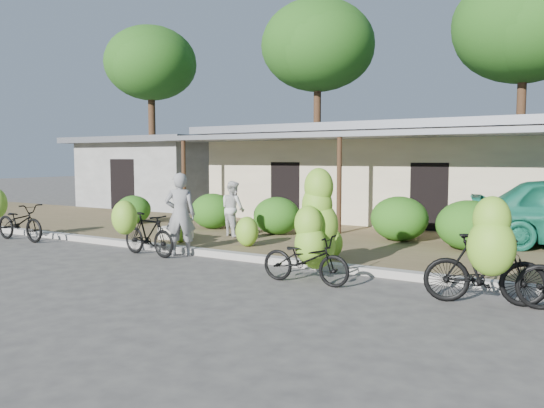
{
  "coord_description": "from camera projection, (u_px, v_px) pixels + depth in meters",
  "views": [
    {
      "loc": [
        5.93,
        -7.54,
        2.23
      ],
      "look_at": [
        -0.16,
        2.69,
        1.2
      ],
      "focal_mm": 35.0,
      "sensor_mm": 36.0,
      "label": 1
    }
  ],
  "objects": [
    {
      "name": "ground",
      "position": [
        204.0,
        281.0,
        9.67
      ],
      "size": [
        100.0,
        100.0,
        0.0
      ],
      "primitive_type": "plane",
      "color": "#444240",
      "rests_on": "ground"
    },
    {
      "name": "sidewalk",
      "position": [
        322.0,
        241.0,
        13.95
      ],
      "size": [
        60.0,
        6.0,
        0.12
      ],
      "primitive_type": "cube",
      "color": "olive",
      "rests_on": "ground"
    },
    {
      "name": "curb",
      "position": [
        262.0,
        259.0,
        11.38
      ],
      "size": [
        60.0,
        0.25,
        0.15
      ],
      "primitive_type": "cube",
      "color": "#A8A399",
      "rests_on": "ground"
    },
    {
      "name": "shop_main",
      "position": [
        394.0,
        173.0,
        18.88
      ],
      "size": [
        13.0,
        8.5,
        3.35
      ],
      "color": "beige",
      "rests_on": "ground"
    },
    {
      "name": "shop_grey",
      "position": [
        163.0,
        172.0,
        24.54
      ],
      "size": [
        7.0,
        6.0,
        3.15
      ],
      "color": "#A6A6A1",
      "rests_on": "ground"
    },
    {
      "name": "tree_back_left",
      "position": [
        150.0,
        62.0,
        27.25
      ],
      "size": [
        4.82,
        4.68,
        8.97
      ],
      "color": "#442B1B",
      "rests_on": "ground"
    },
    {
      "name": "tree_far_center",
      "position": [
        315.0,
        44.0,
        25.7
      ],
      "size": [
        5.55,
        5.46,
        9.83
      ],
      "color": "#442B1B",
      "rests_on": "ground"
    },
    {
      "name": "tree_center_right",
      "position": [
        520.0,
        25.0,
        21.56
      ],
      "size": [
        5.72,
        5.64,
        9.8
      ],
      "color": "#442B1B",
      "rests_on": "ground"
    },
    {
      "name": "hedge_0",
      "position": [
        134.0,
        209.0,
        17.22
      ],
      "size": [
        1.16,
        1.04,
        0.91
      ],
      "primitive_type": "ellipsoid",
      "color": "#1F5914",
      "rests_on": "sidewalk"
    },
    {
      "name": "hedge_1",
      "position": [
        213.0,
        211.0,
        15.92
      ],
      "size": [
        1.36,
        1.22,
        1.06
      ],
      "primitive_type": "ellipsoid",
      "color": "#1F5914",
      "rests_on": "sidewalk"
    },
    {
      "name": "hedge_2",
      "position": [
        277.0,
        216.0,
        14.71
      ],
      "size": [
        1.33,
        1.2,
        1.04
      ],
      "primitive_type": "ellipsoid",
      "color": "#1F5914",
      "rests_on": "sidewalk"
    },
    {
      "name": "hedge_3",
      "position": [
        399.0,
        219.0,
        13.53
      ],
      "size": [
        1.46,
        1.32,
        1.14
      ],
      "primitive_type": "ellipsoid",
      "color": "#1F5914",
      "rests_on": "sidewalk"
    },
    {
      "name": "hedge_4",
      "position": [
        469.0,
        225.0,
        12.14
      ],
      "size": [
        1.48,
        1.33,
        1.15
      ],
      "primitive_type": "ellipsoid",
      "color": "#1F5914",
      "rests_on": "sidewalk"
    },
    {
      "name": "bike_far_left",
      "position": [
        16.0,
        219.0,
        14.2
      ],
      "size": [
        1.94,
        1.28,
        1.46
      ],
      "rotation": [
        0.0,
        0.0,
        1.55
      ],
      "color": "black",
      "rests_on": "ground"
    },
    {
      "name": "bike_left",
      "position": [
        143.0,
        231.0,
        11.97
      ],
      "size": [
        1.69,
        1.22,
        1.32
      ],
      "rotation": [
        0.0,
        0.0,
        1.46
      ],
      "color": "black",
      "rests_on": "ground"
    },
    {
      "name": "bike_center",
      "position": [
        312.0,
        237.0,
        9.64
      ],
      "size": [
        1.69,
        1.18,
        2.05
      ],
      "rotation": [
        0.0,
        0.0,
        1.6
      ],
      "color": "black",
      "rests_on": "ground"
    },
    {
      "name": "bike_right",
      "position": [
        487.0,
        260.0,
        7.85
      ],
      "size": [
        1.87,
        1.39,
        1.7
      ],
      "rotation": [
        0.0,
        0.0,
        1.83
      ],
      "color": "black",
      "rests_on": "ground"
    },
    {
      "name": "loose_banana_a",
      "position": [
        180.0,
        230.0,
        13.28
      ],
      "size": [
        0.49,
        0.41,
        0.61
      ],
      "primitive_type": "ellipsoid",
      "color": "#80C932",
      "rests_on": "sidewalk"
    },
    {
      "name": "loose_banana_b",
      "position": [
        247.0,
        231.0,
        12.69
      ],
      "size": [
        0.58,
        0.49,
        0.72
      ],
      "primitive_type": "ellipsoid",
      "color": "#80C932",
      "rests_on": "sidewalk"
    },
    {
      "name": "loose_banana_c",
      "position": [
        331.0,
        243.0,
        11.15
      ],
      "size": [
        0.53,
        0.45,
        0.66
      ],
      "primitive_type": "ellipsoid",
      "color": "#80C932",
      "rests_on": "sidewalk"
    },
    {
      "name": "sack_near",
      "position": [
        176.0,
        233.0,
        13.9
      ],
      "size": [
        0.94,
        0.72,
        0.3
      ],
      "primitive_type": "cube",
      "rotation": [
        0.0,
        0.0,
        0.43
      ],
      "color": "silver",
      "rests_on": "sidewalk"
    },
    {
      "name": "sack_far",
      "position": [
        175.0,
        232.0,
        14.16
      ],
      "size": [
        0.84,
        0.62,
        0.28
      ],
      "primitive_type": "cube",
      "rotation": [
        0.0,
        0.0,
        -0.36
      ],
      "color": "silver",
      "rests_on": "sidewalk"
    },
    {
      "name": "vendor",
      "position": [
        180.0,
        214.0,
        12.06
      ],
      "size": [
        0.83,
        0.75,
        1.91
      ],
      "primitive_type": "imported",
      "rotation": [
        0.0,
        0.0,
        3.69
      ],
      "color": "gray",
      "rests_on": "ground"
    },
    {
      "name": "bystander",
      "position": [
        233.0,
        208.0,
        14.35
      ],
      "size": [
        0.9,
        0.82,
        1.5
      ],
      "primitive_type": "imported",
      "rotation": [
        0.0,
        0.0,
        2.72
      ],
      "color": "silver",
      "rests_on": "sidewalk"
    }
  ]
}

